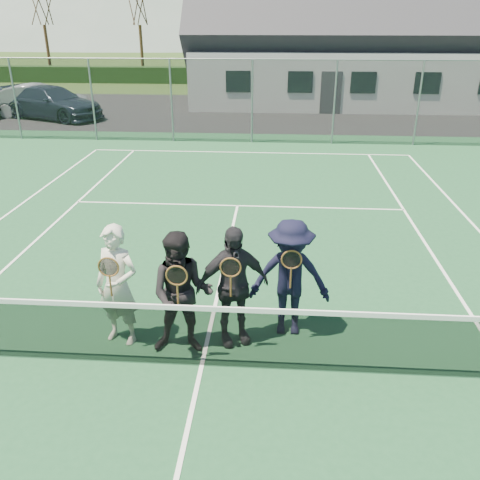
{
  "coord_description": "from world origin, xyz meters",
  "views": [
    {
      "loc": [
        0.93,
        -5.59,
        4.38
      ],
      "look_at": [
        0.42,
        1.5,
        1.25
      ],
      "focal_mm": 38.0,
      "sensor_mm": 36.0,
      "label": 1
    }
  ],
  "objects": [
    {
      "name": "ground",
      "position": [
        0.0,
        20.0,
        0.0
      ],
      "size": [
        220.0,
        220.0,
        0.0
      ],
      "primitive_type": "plane",
      "color": "#284117",
      "rests_on": "ground"
    },
    {
      "name": "car_b",
      "position": [
        -10.37,
        18.39,
        0.73
      ],
      "size": [
        4.51,
        1.77,
        1.46
      ],
      "primitive_type": "imported",
      "rotation": [
        0.0,
        0.0,
        1.62
      ],
      "color": "#92949A",
      "rests_on": "ground"
    },
    {
      "name": "perimeter_fence",
      "position": [
        0.0,
        13.5,
        1.52
      ],
      "size": [
        30.07,
        0.07,
        3.02
      ],
      "color": "slate",
      "rests_on": "ground"
    },
    {
      "name": "tarmac_carpark",
      "position": [
        -4.0,
        20.0,
        0.01
      ],
      "size": [
        40.0,
        12.0,
        0.01
      ],
      "primitive_type": "cube",
      "color": "black",
      "rests_on": "ground"
    },
    {
      "name": "clubhouse",
      "position": [
        4.0,
        24.0,
        3.99
      ],
      "size": [
        15.6,
        8.2,
        7.7
      ],
      "color": "silver",
      "rests_on": "ground"
    },
    {
      "name": "court_markings",
      "position": [
        0.0,
        0.0,
        0.02
      ],
      "size": [
        11.03,
        23.83,
        0.01
      ],
      "color": "white",
      "rests_on": "court_surface"
    },
    {
      "name": "player_d",
      "position": [
        1.18,
        0.93,
        0.92
      ],
      "size": [
        1.18,
        0.69,
        1.8
      ],
      "color": "black",
      "rests_on": "court_surface"
    },
    {
      "name": "court_surface",
      "position": [
        0.0,
        0.0,
        0.01
      ],
      "size": [
        30.0,
        30.0,
        0.02
      ],
      "primitive_type": "cube",
      "color": "#1C4C2B",
      "rests_on": "ground"
    },
    {
      "name": "hedge_row",
      "position": [
        0.0,
        32.0,
        0.55
      ],
      "size": [
        40.0,
        1.2,
        1.1
      ],
      "primitive_type": "cube",
      "color": "black",
      "rests_on": "ground"
    },
    {
      "name": "player_b",
      "position": [
        -0.3,
        0.36,
        0.92
      ],
      "size": [
        0.9,
        0.71,
        1.8
      ],
      "color": "black",
      "rests_on": "court_surface"
    },
    {
      "name": "player_c",
      "position": [
        0.37,
        0.64,
        0.92
      ],
      "size": [
        1.14,
        0.79,
        1.8
      ],
      "color": "black",
      "rests_on": "court_surface"
    },
    {
      "name": "player_a",
      "position": [
        -1.24,
        0.53,
        0.92
      ],
      "size": [
        0.75,
        0.59,
        1.8
      ],
      "color": "beige",
      "rests_on": "court_surface"
    },
    {
      "name": "tennis_net",
      "position": [
        0.0,
        0.0,
        0.54
      ],
      "size": [
        11.68,
        0.08,
        1.1
      ],
      "color": "slate",
      "rests_on": "ground"
    },
    {
      "name": "car_c",
      "position": [
        -9.47,
        17.81,
        0.73
      ],
      "size": [
        5.43,
        3.82,
        1.46
      ],
      "primitive_type": "imported",
      "rotation": [
        0.0,
        0.0,
        1.18
      ],
      "color": "#17202F",
      "rests_on": "ground"
    }
  ]
}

